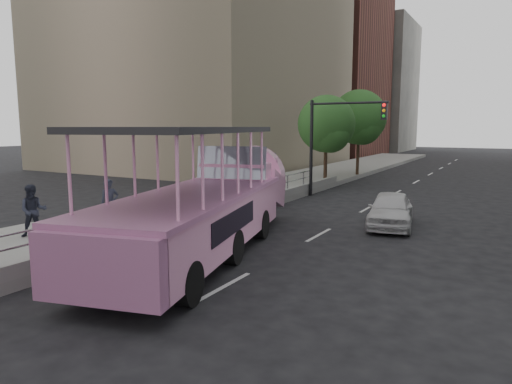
{
  "coord_description": "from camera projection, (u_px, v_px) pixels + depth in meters",
  "views": [
    {
      "loc": [
        6.82,
        -10.74,
        3.79
      ],
      "look_at": [
        -1.0,
        3.03,
        1.51
      ],
      "focal_mm": 32.0,
      "sensor_mm": 36.0,
      "label": 1
    }
  ],
  "objects": [
    {
      "name": "duck_boat",
      "position": [
        208.0,
        205.0,
        14.01
      ],
      "size": [
        5.41,
        11.69,
        3.78
      ],
      "color": "black",
      "rests_on": "ground"
    },
    {
      "name": "kerb_wall",
      "position": [
        190.0,
        220.0,
        16.29
      ],
      "size": [
        0.24,
        30.0,
        0.36
      ],
      "primitive_type": "cube",
      "color": "gray",
      "rests_on": "sidewalk"
    },
    {
      "name": "pedestrian_mid",
      "position": [
        33.0,
        211.0,
        14.5
      ],
      "size": [
        1.0,
        1.03,
        1.67
      ],
      "primitive_type": "imported",
      "rotation": [
        0.0,
        0.0,
        0.92
      ],
      "color": "#282C3B",
      "rests_on": "sidewalk"
    },
    {
      "name": "street_tree_near",
      "position": [
        327.0,
        126.0,
        27.89
      ],
      "size": [
        3.52,
        3.52,
        5.72
      ],
      "color": "#322016",
      "rests_on": "ground"
    },
    {
      "name": "midrise_brick",
      "position": [
        311.0,
        58.0,
        61.38
      ],
      "size": [
        18.0,
        16.0,
        26.0
      ],
      "primitive_type": "cube",
      "color": "brown",
      "rests_on": "ground"
    },
    {
      "name": "parking_sign",
      "position": [
        274.0,
        174.0,
        20.87
      ],
      "size": [
        0.14,
        0.57,
        2.58
      ],
      "color": "black",
      "rests_on": "ground"
    },
    {
      "name": "ground",
      "position": [
        234.0,
        259.0,
        13.11
      ],
      "size": [
        160.0,
        160.0,
        0.0
      ],
      "primitive_type": "plane",
      "color": "black"
    },
    {
      "name": "pedestrian_near",
      "position": [
        110.0,
        204.0,
        15.66
      ],
      "size": [
        0.65,
        0.75,
        1.72
      ],
      "primitive_type": "imported",
      "rotation": [
        0.0,
        0.0,
        1.1
      ],
      "color": "#282C3B",
      "rests_on": "sidewalk"
    },
    {
      "name": "guardrail",
      "position": [
        190.0,
        202.0,
        16.2
      ],
      "size": [
        0.07,
        22.0,
        0.71
      ],
      "color": "#A8A8AC",
      "rests_on": "kerb_wall"
    },
    {
      "name": "sidewalk",
      "position": [
        243.0,
        195.0,
        24.51
      ],
      "size": [
        5.5,
        80.0,
        0.3
      ],
      "primitive_type": "cube",
      "color": "gray",
      "rests_on": "ground"
    },
    {
      "name": "car",
      "position": [
        391.0,
        210.0,
        17.31
      ],
      "size": [
        2.23,
        4.12,
        1.33
      ],
      "primitive_type": "imported",
      "rotation": [
        0.0,
        0.0,
        0.17
      ],
      "color": "silver",
      "rests_on": "ground"
    },
    {
      "name": "street_tree_far",
      "position": [
        360.0,
        119.0,
        32.89
      ],
      "size": [
        3.97,
        3.97,
        6.45
      ],
      "color": "#322016",
      "rests_on": "ground"
    },
    {
      "name": "midrise_stone_b",
      "position": [
        360.0,
        88.0,
        74.6
      ],
      "size": [
        16.0,
        14.0,
        20.0
      ],
      "primitive_type": "cube",
      "color": "gray",
      "rests_on": "ground"
    },
    {
      "name": "traffic_signal",
      "position": [
        332.0,
        132.0,
        24.21
      ],
      "size": [
        4.2,
        0.32,
        5.2
      ],
      "color": "black",
      "rests_on": "ground"
    }
  ]
}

